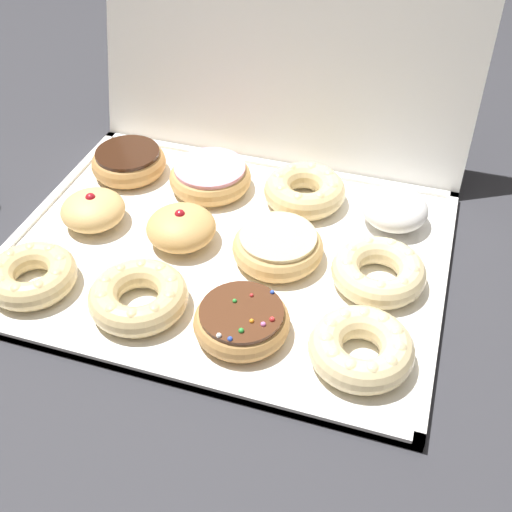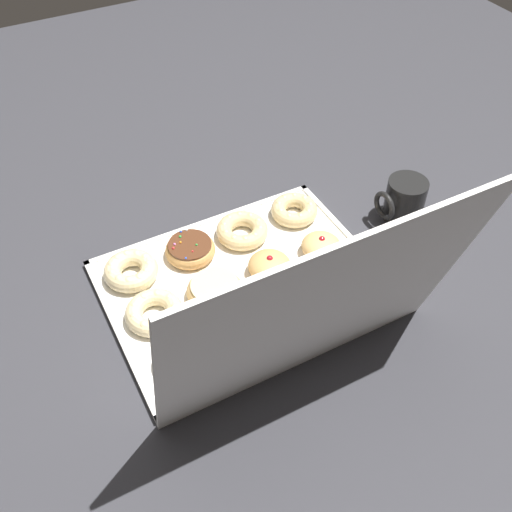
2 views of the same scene
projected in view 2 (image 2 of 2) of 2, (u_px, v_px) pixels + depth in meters
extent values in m
plane|color=#333338|center=(244.00, 286.00, 1.24)|extent=(3.00, 3.00, 0.00)
cube|color=white|center=(244.00, 285.00, 1.24)|extent=(0.56, 0.43, 0.01)
cube|color=white|center=(203.00, 225.00, 1.37)|extent=(0.56, 0.01, 0.01)
cube|color=white|center=(295.00, 357.00, 1.11)|extent=(0.56, 0.01, 0.01)
cube|color=white|center=(352.00, 241.00, 1.33)|extent=(0.01, 0.43, 0.01)
cube|color=white|center=(119.00, 333.00, 1.15)|extent=(0.01, 0.43, 0.01)
cube|color=white|center=(323.00, 312.00, 0.92)|extent=(0.56, 0.12, 0.43)
torus|color=#EACC8C|center=(294.00, 210.00, 1.37)|extent=(0.11, 0.11, 0.04)
sphere|color=#EACC8C|center=(281.00, 212.00, 1.35)|extent=(0.02, 0.02, 0.02)
sphere|color=#EACC8C|center=(289.00, 217.00, 1.34)|extent=(0.02, 0.02, 0.02)
sphere|color=#EACC8C|center=(300.00, 217.00, 1.34)|extent=(0.02, 0.02, 0.02)
sphere|color=#EACC8C|center=(308.00, 213.00, 1.35)|extent=(0.02, 0.02, 0.02)
sphere|color=#EACC8C|center=(310.00, 206.00, 1.37)|extent=(0.02, 0.02, 0.02)
sphere|color=#EACC8C|center=(304.00, 199.00, 1.38)|extent=(0.02, 0.02, 0.02)
sphere|color=#EACC8C|center=(294.00, 197.00, 1.39)|extent=(0.02, 0.02, 0.02)
sphere|color=#EACC8C|center=(284.00, 199.00, 1.38)|extent=(0.02, 0.02, 0.02)
sphere|color=#EACC8C|center=(279.00, 205.00, 1.37)|extent=(0.02, 0.02, 0.02)
torus|color=#EACC8C|center=(242.00, 231.00, 1.32)|extent=(0.12, 0.12, 0.04)
sphere|color=#EACC8C|center=(226.00, 233.00, 1.30)|extent=(0.02, 0.02, 0.02)
sphere|color=#EACC8C|center=(234.00, 239.00, 1.29)|extent=(0.02, 0.02, 0.02)
sphere|color=#EACC8C|center=(245.00, 240.00, 1.29)|extent=(0.02, 0.02, 0.02)
sphere|color=#EACC8C|center=(255.00, 236.00, 1.30)|extent=(0.02, 0.02, 0.02)
sphere|color=#EACC8C|center=(260.00, 229.00, 1.31)|extent=(0.02, 0.02, 0.02)
sphere|color=#EACC8C|center=(258.00, 222.00, 1.33)|extent=(0.02, 0.02, 0.02)
sphere|color=#EACC8C|center=(250.00, 217.00, 1.34)|extent=(0.02, 0.02, 0.02)
sphere|color=#EACC8C|center=(239.00, 216.00, 1.34)|extent=(0.02, 0.02, 0.02)
sphere|color=#EACC8C|center=(229.00, 219.00, 1.33)|extent=(0.02, 0.02, 0.02)
sphere|color=#EACC8C|center=(224.00, 226.00, 1.32)|extent=(0.02, 0.02, 0.02)
torus|color=tan|center=(190.00, 250.00, 1.28)|extent=(0.11, 0.11, 0.03)
cylinder|color=#59331E|center=(190.00, 245.00, 1.27)|extent=(0.09, 0.09, 0.01)
sphere|color=white|center=(186.00, 230.00, 1.30)|extent=(0.01, 0.01, 0.01)
sphere|color=blue|center=(186.00, 258.00, 1.24)|extent=(0.00, 0.00, 0.00)
sphere|color=orange|center=(180.00, 242.00, 1.27)|extent=(0.01, 0.01, 0.01)
sphere|color=green|center=(180.00, 237.00, 1.28)|extent=(0.01, 0.01, 0.01)
sphere|color=red|center=(173.00, 248.00, 1.26)|extent=(0.01, 0.01, 0.01)
sphere|color=blue|center=(181.00, 232.00, 1.29)|extent=(0.01, 0.01, 0.01)
sphere|color=pink|center=(175.00, 244.00, 1.27)|extent=(0.01, 0.01, 0.01)
sphere|color=green|center=(197.00, 245.00, 1.26)|extent=(0.01, 0.01, 0.01)
sphere|color=red|center=(193.00, 251.00, 1.25)|extent=(0.00, 0.00, 0.00)
torus|color=beige|center=(131.00, 271.00, 1.23)|extent=(0.11, 0.11, 0.04)
sphere|color=beige|center=(113.00, 274.00, 1.21)|extent=(0.02, 0.02, 0.02)
sphere|color=beige|center=(119.00, 279.00, 1.20)|extent=(0.02, 0.02, 0.02)
sphere|color=beige|center=(129.00, 281.00, 1.20)|extent=(0.02, 0.02, 0.02)
sphere|color=beige|center=(139.00, 278.00, 1.21)|extent=(0.02, 0.02, 0.02)
sphere|color=beige|center=(147.00, 272.00, 1.22)|extent=(0.02, 0.02, 0.02)
sphere|color=beige|center=(149.00, 265.00, 1.23)|extent=(0.02, 0.02, 0.02)
sphere|color=beige|center=(145.00, 258.00, 1.25)|extent=(0.02, 0.02, 0.02)
sphere|color=beige|center=(137.00, 255.00, 1.25)|extent=(0.02, 0.02, 0.02)
sphere|color=beige|center=(127.00, 255.00, 1.25)|extent=(0.02, 0.02, 0.02)
sphere|color=beige|center=(117.00, 259.00, 1.24)|extent=(0.02, 0.02, 0.02)
sphere|color=beige|center=(112.00, 266.00, 1.23)|extent=(0.02, 0.02, 0.02)
ellipsoid|color=#E5B770|center=(322.00, 247.00, 1.28)|extent=(0.09, 0.09, 0.04)
sphere|color=#B21923|center=(323.00, 240.00, 1.27)|extent=(0.01, 0.01, 0.01)
ellipsoid|color=tan|center=(269.00, 265.00, 1.24)|extent=(0.09, 0.09, 0.05)
sphere|color=#B21923|center=(269.00, 258.00, 1.23)|extent=(0.01, 0.01, 0.01)
torus|color=#E5B770|center=(215.00, 291.00, 1.20)|extent=(0.12, 0.12, 0.04)
cylinder|color=beige|center=(215.00, 285.00, 1.18)|extent=(0.10, 0.10, 0.01)
torus|color=beige|center=(155.00, 313.00, 1.16)|extent=(0.12, 0.12, 0.03)
sphere|color=beige|center=(134.00, 318.00, 1.14)|extent=(0.02, 0.02, 0.02)
sphere|color=beige|center=(144.00, 325.00, 1.12)|extent=(0.02, 0.02, 0.02)
sphere|color=beige|center=(158.00, 326.00, 1.12)|extent=(0.02, 0.02, 0.02)
sphere|color=beige|center=(170.00, 319.00, 1.14)|extent=(0.02, 0.02, 0.02)
sphere|color=beige|center=(175.00, 308.00, 1.15)|extent=(0.02, 0.02, 0.02)
sphere|color=beige|center=(169.00, 298.00, 1.17)|extent=(0.02, 0.02, 0.02)
sphere|color=beige|center=(157.00, 294.00, 1.18)|extent=(0.02, 0.02, 0.02)
sphere|color=beige|center=(143.00, 298.00, 1.17)|extent=(0.02, 0.02, 0.02)
sphere|color=beige|center=(134.00, 307.00, 1.16)|extent=(0.02, 0.02, 0.02)
torus|color=tan|center=(357.00, 283.00, 1.21)|extent=(0.11, 0.11, 0.04)
cylinder|color=#381E11|center=(358.00, 278.00, 1.20)|extent=(0.09, 0.09, 0.01)
torus|color=tan|center=(303.00, 307.00, 1.17)|extent=(0.12, 0.12, 0.04)
cylinder|color=pink|center=(303.00, 301.00, 1.16)|extent=(0.10, 0.10, 0.01)
torus|color=#EACC8C|center=(243.00, 336.00, 1.12)|extent=(0.12, 0.12, 0.04)
sphere|color=#EACC8C|center=(224.00, 340.00, 1.10)|extent=(0.02, 0.02, 0.02)
sphere|color=#EACC8C|center=(236.00, 349.00, 1.08)|extent=(0.02, 0.02, 0.02)
sphere|color=#EACC8C|center=(252.00, 347.00, 1.08)|extent=(0.02, 0.02, 0.02)
sphere|color=#EACC8C|center=(262.00, 337.00, 1.10)|extent=(0.02, 0.02, 0.02)
sphere|color=#EACC8C|center=(261.00, 325.00, 1.12)|extent=(0.02, 0.02, 0.02)
sphere|color=#EACC8C|center=(249.00, 317.00, 1.13)|extent=(0.02, 0.02, 0.02)
sphere|color=#EACC8C|center=(234.00, 318.00, 1.13)|extent=(0.02, 0.02, 0.02)
sphere|color=#EACC8C|center=(223.00, 328.00, 1.12)|extent=(0.02, 0.02, 0.02)
ellipsoid|color=white|center=(178.00, 358.00, 1.08)|extent=(0.09, 0.09, 0.05)
cylinder|color=black|center=(405.00, 199.00, 1.36)|extent=(0.09, 0.09, 0.10)
cylinder|color=black|center=(408.00, 184.00, 1.33)|extent=(0.08, 0.08, 0.01)
torus|color=black|center=(384.00, 206.00, 1.34)|extent=(0.01, 0.07, 0.07)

